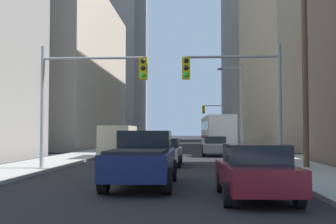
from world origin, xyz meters
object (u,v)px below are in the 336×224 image
Objects in this scene: cargo_van_beige at (118,140)px; sedan_grey at (215,146)px; sedan_maroon at (255,171)px; sedan_silver at (164,152)px; traffic_signal_near_right at (236,84)px; sedan_green at (137,144)px; city_bus at (217,131)px; pickup_truck_navy at (143,159)px; traffic_signal_near_left at (89,85)px; traffic_signal_far_right at (214,116)px.

cargo_van_beige is 7.83m from sedan_grey.
sedan_silver is at bearing 106.17° from sedan_maroon.
sedan_maroon is 0.71× the size of traffic_signal_near_right.
sedan_green is (-3.28, 13.56, 0.00)m from sedan_silver.
sedan_green is (-6.57, 4.21, 0.00)m from sedan_grey.
sedan_green is at bearing -140.45° from city_bus.
city_bus is 20.06m from sedan_silver.
sedan_maroon is (3.43, -2.64, -0.16)m from pickup_truck_navy.
sedan_grey is 0.71× the size of traffic_signal_near_left.
traffic_signal_near_left is 1.00× the size of traffic_signal_far_right.
city_bus reaches higher than sedan_silver.
cargo_van_beige is (-7.56, -14.09, -0.64)m from city_bus.
sedan_maroon is 45.17m from traffic_signal_far_right.
sedan_maroon is at bearing -50.20° from traffic_signal_near_left.
traffic_signal_near_right reaches higher than sedan_silver.
sedan_silver is at bearing 44.39° from traffic_signal_near_left.
traffic_signal_near_left is at bearing 121.17° from pickup_truck_navy.
sedan_silver is 13.95m from sedan_green.
sedan_maroon is at bearing -75.23° from sedan_green.
traffic_signal_far_right is at bearing 83.79° from pickup_truck_navy.
city_bus is 1.93× the size of traffic_signal_near_left.
city_bus is 1.93× the size of traffic_signal_near_right.
sedan_maroon is 11.83m from sedan_silver.
sedan_silver is 9.91m from sedan_grey.
city_bus is at bearing 88.95° from traffic_signal_near_right.
pickup_truck_navy is at bearing 142.42° from sedan_maroon.
city_bus is at bearing 78.32° from sedan_silver.
city_bus is at bearing 72.00° from traffic_signal_near_left.
pickup_truck_navy reaches higher than sedan_silver.
traffic_signal_near_left and traffic_signal_far_right have the same top height.
sedan_grey is at bearing -32.62° from sedan_green.
sedan_silver is (0.14, 8.72, -0.16)m from pickup_truck_navy.
sedan_grey is 0.71× the size of traffic_signal_near_right.
cargo_van_beige is 11.71m from traffic_signal_near_right.
traffic_signal_near_right is 1.00× the size of traffic_signal_far_right.
traffic_signal_far_right reaches higher than cargo_van_beige.
pickup_truck_navy is (-4.19, -28.33, -1.00)m from city_bus.
traffic_signal_near_left is 37.84m from traffic_signal_far_right.
traffic_signal_near_left is at bearing -135.61° from sedan_silver.
sedan_maroon is at bearing -68.06° from cargo_van_beige.
traffic_signal_near_left reaches higher than pickup_truck_navy.
cargo_van_beige is 6.56m from sedan_silver.
city_bus is 9.58m from sedan_green.
traffic_signal_near_right is at bearing 87.57° from sedan_maroon.
traffic_signal_far_right is at bearing 68.94° from sedan_green.
traffic_signal_far_right is at bearing 77.99° from traffic_signal_near_left.
traffic_signal_far_right is (4.61, 42.40, 3.06)m from pickup_truck_navy.
city_bus is at bearing 39.55° from sedan_green.
pickup_truck_navy is at bearing -90.91° from sedan_silver.
sedan_grey is at bearing 91.53° from traffic_signal_near_right.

